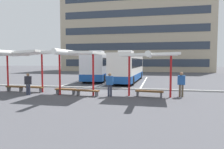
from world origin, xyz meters
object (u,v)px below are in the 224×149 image
(coach_bus_1, at_px, (128,67))
(waiting_passenger_1, at_px, (110,83))
(waiting_shelter_2, at_px, (150,56))
(waiting_passenger_0, at_px, (181,82))
(bench_0, at_px, (15,87))
(coach_bus_0, at_px, (99,67))
(bench_3, at_px, (87,91))
(waiting_shelter_0, at_px, (22,54))
(bench_1, at_px, (34,88))
(waiting_passenger_2, at_px, (28,83))
(waiting_shelter_1, at_px, (74,54))
(bench_2, at_px, (66,90))
(bench_4, at_px, (149,92))

(coach_bus_1, distance_m, waiting_passenger_1, 11.02)
(waiting_shelter_2, relative_size, waiting_passenger_0, 2.61)
(waiting_passenger_0, bearing_deg, bench_0, -179.07)
(coach_bus_0, distance_m, bench_0, 12.19)
(coach_bus_0, xyz_separation_m, bench_3, (2.59, -12.26, -1.43))
(waiting_shelter_0, height_order, bench_1, waiting_shelter_0)
(waiting_passenger_0, bearing_deg, waiting_passenger_2, -171.83)
(waiting_shelter_1, relative_size, waiting_passenger_1, 3.00)
(coach_bus_1, relative_size, waiting_shelter_2, 2.46)
(waiting_shelter_1, relative_size, bench_3, 2.80)
(waiting_shelter_1, bearing_deg, waiting_passenger_1, 7.22)
(bench_0, height_order, bench_2, same)
(coach_bus_1, bearing_deg, bench_1, -121.39)
(coach_bus_0, distance_m, bench_1, 11.69)
(coach_bus_0, distance_m, waiting_shelter_2, 13.79)
(waiting_passenger_2, bearing_deg, bench_2, 16.45)
(bench_0, xyz_separation_m, bench_1, (1.80, 0.02, 0.00))
(bench_2, bearing_deg, waiting_passenger_0, 5.48)
(waiting_shelter_1, relative_size, bench_4, 2.54)
(waiting_shelter_2, xyz_separation_m, waiting_passenger_1, (-2.77, -0.25, -1.92))
(waiting_passenger_0, bearing_deg, bench_4, -166.83)
(coach_bus_0, distance_m, waiting_shelter_1, 12.58)
(bench_0, height_order, bench_1, same)
(waiting_passenger_2, bearing_deg, bench_3, 6.68)
(bench_3, bearing_deg, coach_bus_0, 101.93)
(coach_bus_0, xyz_separation_m, waiting_shelter_0, (-3.15, -11.62, 1.31))
(waiting_shelter_0, height_order, bench_3, waiting_shelter_0)
(waiting_shelter_1, bearing_deg, bench_4, 7.49)
(bench_4, xyz_separation_m, waiting_passenger_0, (2.20, 0.52, 0.68))
(waiting_shelter_0, xyz_separation_m, bench_1, (0.90, 0.24, -2.75))
(waiting_passenger_1, bearing_deg, bench_2, 178.57)
(bench_0, xyz_separation_m, bench_2, (4.84, -0.59, 0.00))
(bench_2, height_order, bench_3, same)
(coach_bus_1, xyz_separation_m, waiting_shelter_2, (2.96, -10.75, 1.16))
(bench_4, height_order, waiting_passenger_0, waiting_passenger_0)
(bench_1, bearing_deg, coach_bus_1, 58.61)
(coach_bus_0, relative_size, bench_4, 5.18)
(coach_bus_1, distance_m, bench_0, 13.18)
(coach_bus_1, height_order, waiting_shelter_2, coach_bus_1)
(waiting_shelter_1, height_order, bench_2, waiting_shelter_1)
(bench_4, bearing_deg, waiting_shelter_0, 179.52)
(waiting_shelter_0, height_order, waiting_shelter_1, waiting_shelter_0)
(waiting_passenger_1, bearing_deg, coach_bus_0, 109.26)
(bench_1, relative_size, bench_4, 0.79)
(waiting_shelter_0, height_order, bench_2, waiting_shelter_0)
(bench_0, xyz_separation_m, waiting_passenger_1, (8.27, -0.68, 0.64))
(coach_bus_1, relative_size, waiting_passenger_0, 6.42)
(bench_1, xyz_separation_m, waiting_shelter_2, (9.24, -0.46, 2.56))
(waiting_shelter_2, bearing_deg, bench_1, 177.17)
(waiting_shelter_1, distance_m, waiting_shelter_2, 5.34)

